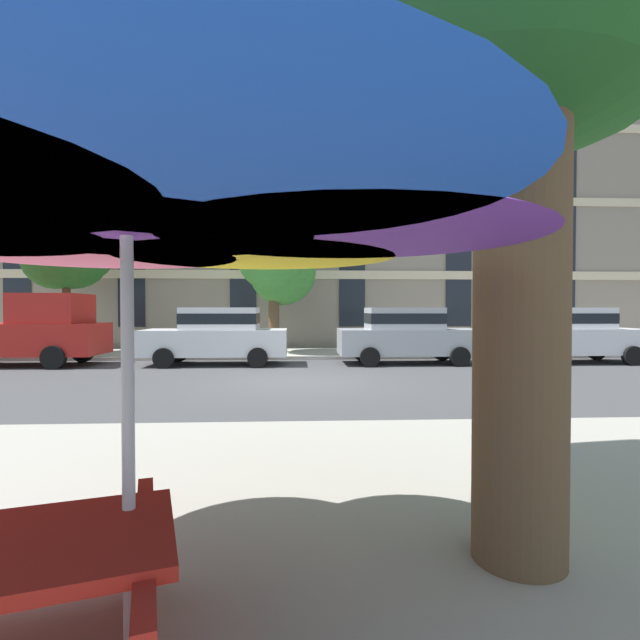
% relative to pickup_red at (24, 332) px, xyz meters
% --- Properties ---
extents(ground_plane, '(120.00, 120.00, 0.00)m').
position_rel_pickup_red_xyz_m(ground_plane, '(8.39, -3.70, -1.03)').
color(ground_plane, '#424244').
extents(sidewalk_far, '(56.00, 3.60, 0.12)m').
position_rel_pickup_red_xyz_m(sidewalk_far, '(8.39, 3.10, -0.97)').
color(sidewalk_far, '#B2ADA3').
rests_on(sidewalk_far, ground).
extents(apartment_building, '(46.14, 12.08, 19.20)m').
position_rel_pickup_red_xyz_m(apartment_building, '(8.39, 11.29, 8.57)').
color(apartment_building, gray).
rests_on(apartment_building, ground).
extents(pickup_red, '(5.10, 2.12, 2.20)m').
position_rel_pickup_red_xyz_m(pickup_red, '(0.00, 0.00, 0.00)').
color(pickup_red, '#B21E19').
rests_on(pickup_red, ground).
extents(sedan_white, '(4.40, 1.98, 1.78)m').
position_rel_pickup_red_xyz_m(sedan_white, '(5.85, -0.00, -0.08)').
color(sedan_white, silver).
rests_on(sedan_white, ground).
extents(sedan_silver, '(4.40, 1.98, 1.78)m').
position_rel_pickup_red_xyz_m(sedan_silver, '(11.80, -0.00, -0.08)').
color(sedan_silver, '#A8AAB2').
rests_on(sedan_silver, ground).
extents(sedan_white_midblock, '(4.40, 1.98, 1.78)m').
position_rel_pickup_red_xyz_m(sedan_white_midblock, '(17.20, -0.00, -0.08)').
color(sedan_white_midblock, silver).
rests_on(sedan_white_midblock, ground).
extents(street_tree_left, '(3.12, 3.15, 5.76)m').
position_rel_pickup_red_xyz_m(street_tree_left, '(0.06, 2.86, 2.95)').
color(street_tree_left, '#4C3823').
rests_on(street_tree_left, ground).
extents(street_tree_middle, '(2.96, 3.20, 5.00)m').
position_rel_pickup_red_xyz_m(street_tree_middle, '(7.64, 3.09, 2.43)').
color(street_tree_middle, brown).
rests_on(street_tree_middle, ground).
extents(patio_umbrella, '(3.92, 3.64, 2.51)m').
position_rel_pickup_red_xyz_m(patio_umbrella, '(7.49, -12.70, 1.22)').
color(patio_umbrella, silver).
rests_on(patio_umbrella, ground).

